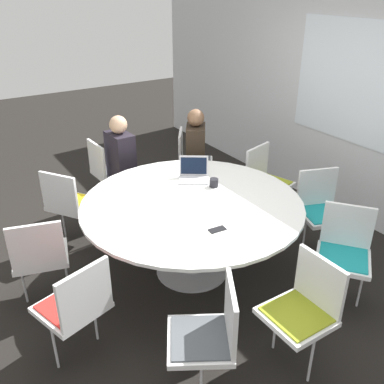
# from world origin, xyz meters

# --- Properties ---
(ground_plane) EXTENTS (16.00, 16.00, 0.00)m
(ground_plane) POSITION_xyz_m (0.00, 0.00, 0.00)
(ground_plane) COLOR black
(wall_back) EXTENTS (8.00, 0.07, 2.70)m
(wall_back) POSITION_xyz_m (0.00, 2.18, 1.35)
(wall_back) COLOR silver
(wall_back) RESTS_ON ground_plane
(conference_table) EXTENTS (2.00, 2.00, 0.76)m
(conference_table) POSITION_xyz_m (0.00, 0.00, 0.63)
(conference_table) COLOR #B7B7BC
(conference_table) RESTS_ON ground_plane
(chair_0) EXTENTS (0.60, 0.60, 0.87)m
(chair_0) POSITION_xyz_m (-1.39, 0.87, 0.52)
(chair_0) COLOR white
(chair_0) RESTS_ON ground_plane
(chair_1) EXTENTS (0.46, 0.44, 0.87)m
(chair_1) POSITION_xyz_m (-1.64, -0.15, 0.52)
(chair_1) COLOR white
(chair_1) RESTS_ON ground_plane
(chair_2) EXTENTS (0.60, 0.59, 0.87)m
(chair_2) POSITION_xyz_m (-1.08, -0.80, 0.52)
(chair_2) COLOR white
(chair_2) RESTS_ON ground_plane
(chair_3) EXTENTS (0.52, 0.54, 0.87)m
(chair_3) POSITION_xyz_m (-0.29, -1.31, 0.52)
(chair_3) COLOR white
(chair_3) RESTS_ON ground_plane
(chair_4) EXTENTS (0.53, 0.54, 0.87)m
(chair_4) POSITION_xyz_m (0.46, -1.26, 0.52)
(chair_4) COLOR white
(chair_4) RESTS_ON ground_plane
(chair_5) EXTENTS (0.59, 0.59, 0.87)m
(chair_5) POSITION_xyz_m (1.19, -0.62, 0.52)
(chair_5) COLOR white
(chair_5) RESTS_ON ground_plane
(chair_6) EXTENTS (0.44, 0.42, 0.87)m
(chair_6) POSITION_xyz_m (1.34, 0.07, 0.52)
(chair_6) COLOR white
(chair_6) RESTS_ON ground_plane
(chair_7) EXTENTS (0.61, 0.60, 0.87)m
(chair_7) POSITION_xyz_m (1.02, 0.88, 0.52)
(chair_7) COLOR white
(chair_7) RESTS_ON ground_plane
(chair_8) EXTENTS (0.54, 0.56, 0.87)m
(chair_8) POSITION_xyz_m (0.39, 1.29, 0.52)
(chair_8) COLOR white
(chair_8) RESTS_ON ground_plane
(chair_9) EXTENTS (0.52, 0.54, 0.87)m
(chair_9) POSITION_xyz_m (-0.43, 1.27, 0.52)
(chair_9) COLOR white
(chair_9) RESTS_ON ground_plane
(person_0) EXTENTS (0.42, 0.39, 1.22)m
(person_0) POSITION_xyz_m (-1.15, 0.81, 0.71)
(person_0) COLOR #2D2319
(person_0) RESTS_ON ground_plane
(person_1) EXTENTS (0.37, 0.27, 1.22)m
(person_1) POSITION_xyz_m (-1.40, -0.05, 0.71)
(person_1) COLOR #231E28
(person_1) RESTS_ON ground_plane
(laptop) EXTENTS (0.36, 0.37, 0.21)m
(laptop) POSITION_xyz_m (-0.42, 0.29, 0.81)
(laptop) COLOR silver
(laptop) RESTS_ON conference_table
(coffee_cup) EXTENTS (0.09, 0.09, 0.08)m
(coffee_cup) POSITION_xyz_m (-0.16, 0.35, 0.80)
(coffee_cup) COLOR black
(coffee_cup) RESTS_ON conference_table
(cell_phone) EXTENTS (0.08, 0.14, 0.01)m
(cell_phone) POSITION_xyz_m (0.51, -0.09, 0.76)
(cell_phone) COLOR black
(cell_phone) RESTS_ON conference_table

